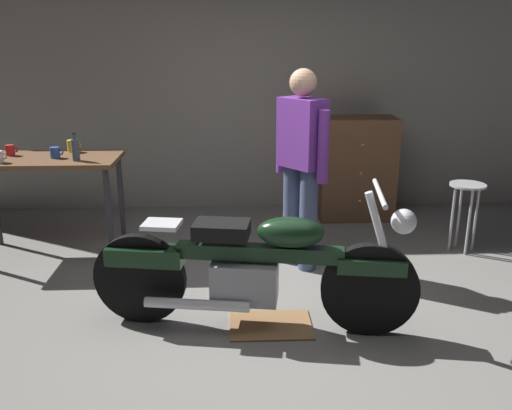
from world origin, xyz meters
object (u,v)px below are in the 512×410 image
at_px(wooden_dresser, 356,168).
at_px(shop_stool, 466,199).
at_px(mug_blue_enamel, 55,153).
at_px(bottle, 76,149).
at_px(mug_red_diner, 10,150).
at_px(person_standing, 301,161).
at_px(motorcycle, 255,267).
at_px(mug_yellow_tall, 72,146).

bearing_deg(wooden_dresser, shop_stool, -52.22).
height_order(mug_blue_enamel, bottle, bottle).
xyz_separation_m(mug_blue_enamel, mug_red_diner, (-0.43, 0.12, 0.00)).
bearing_deg(shop_stool, bottle, -179.05).
height_order(person_standing, bottle, person_standing).
bearing_deg(mug_blue_enamel, motorcycle, -39.26).
relative_size(person_standing, mug_blue_enamel, 14.60).
bearing_deg(wooden_dresser, bottle, -158.05).
bearing_deg(mug_yellow_tall, motorcycle, -45.51).
xyz_separation_m(motorcycle, person_standing, (0.43, 1.03, 0.48)).
bearing_deg(motorcycle, mug_yellow_tall, 143.24).
distance_m(shop_stool, wooden_dresser, 1.28).
bearing_deg(person_standing, motorcycle, 119.90).
bearing_deg(mug_red_diner, wooden_dresser, 14.19).
xyz_separation_m(mug_red_diner, bottle, (0.64, -0.24, 0.05)).
bearing_deg(mug_yellow_tall, wooden_dresser, 14.00).
bearing_deg(shop_stool, person_standing, -169.85).
distance_m(mug_blue_enamel, mug_yellow_tall, 0.27).
relative_size(shop_stool, mug_blue_enamel, 5.60).
relative_size(wooden_dresser, mug_blue_enamel, 9.62).
xyz_separation_m(person_standing, mug_red_diner, (-2.53, 0.46, 0.02)).
relative_size(motorcycle, bottle, 9.03).
distance_m(mug_yellow_tall, bottle, 0.40).
height_order(motorcycle, wooden_dresser, wooden_dresser).
relative_size(shop_stool, mug_yellow_tall, 5.13).
relative_size(mug_red_diner, mug_yellow_tall, 0.86).
relative_size(mug_blue_enamel, mug_red_diner, 1.06).
xyz_separation_m(person_standing, mug_blue_enamel, (-2.10, 0.34, 0.02)).
distance_m(mug_red_diner, bottle, 0.68).
height_order(wooden_dresser, mug_yellow_tall, wooden_dresser).
bearing_deg(person_standing, mug_blue_enamel, 43.24).
distance_m(motorcycle, mug_blue_enamel, 2.22).
bearing_deg(mug_red_diner, shop_stool, -2.53).
height_order(mug_blue_enamel, mug_red_diner, same).
bearing_deg(mug_blue_enamel, person_standing, -9.08).
relative_size(shop_stool, mug_red_diner, 5.95).
height_order(shop_stool, mug_blue_enamel, mug_blue_enamel).
height_order(person_standing, mug_yellow_tall, person_standing).
bearing_deg(shop_stool, motorcycle, -146.49).
bearing_deg(person_standing, wooden_dresser, -68.38).
xyz_separation_m(shop_stool, bottle, (-3.44, -0.06, 0.50)).
xyz_separation_m(person_standing, mug_yellow_tall, (-2.02, 0.60, 0.03)).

